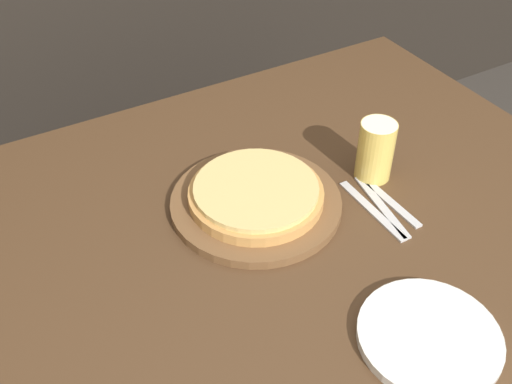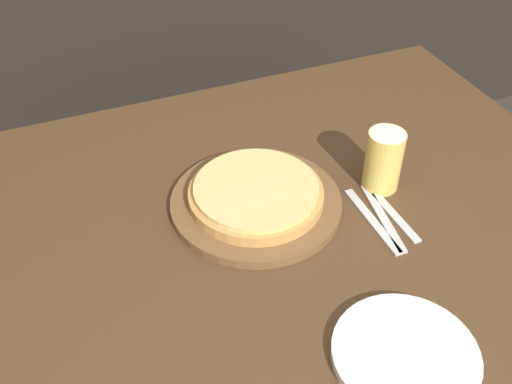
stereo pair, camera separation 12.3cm
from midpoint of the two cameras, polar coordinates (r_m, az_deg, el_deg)
The scene contains 7 objects.
dining_table at distance 1.52m, azimuth 0.74°, elevation -12.30°, with size 1.36×1.10×0.73m.
pizza_on_board at distance 1.24m, azimuth -2.84°, elevation -0.68°, with size 0.36×0.36×0.06m.
beer_glass at distance 1.31m, azimuth 8.72°, elevation 4.02°, with size 0.08×0.08×0.14m.
dinner_plate at distance 1.05m, azimuth 12.90°, elevation -13.48°, with size 0.24×0.24×0.02m.
fork at distance 1.26m, azimuth 8.26°, elevation -1.86°, with size 0.02×0.21×0.00m.
dinner_knife at distance 1.27m, azimuth 9.17°, elevation -1.48°, with size 0.05×0.21×0.00m.
spoon at distance 1.28m, azimuth 10.06°, elevation -1.10°, with size 0.02×0.18×0.00m.
Camera 1 is at (-0.53, -0.76, 1.58)m, focal length 42.00 mm.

